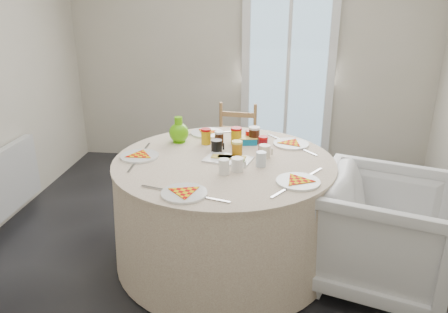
# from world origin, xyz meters

# --- Properties ---
(floor) EXTENTS (4.00, 4.00, 0.00)m
(floor) POSITION_xyz_m (0.00, 0.00, 0.00)
(floor) COLOR black
(floor) RESTS_ON ground
(wall_back) EXTENTS (4.00, 0.02, 2.60)m
(wall_back) POSITION_xyz_m (0.00, 2.00, 1.30)
(wall_back) COLOR #BCB5A3
(wall_back) RESTS_ON floor
(glass_door) EXTENTS (1.00, 0.08, 2.10)m
(glass_door) POSITION_xyz_m (0.40, 1.95, 1.05)
(glass_door) COLOR silver
(glass_door) RESTS_ON floor
(radiator) EXTENTS (0.07, 1.00, 0.55)m
(radiator) POSITION_xyz_m (-1.94, 0.20, 0.38)
(radiator) COLOR silver
(radiator) RESTS_ON floor
(table) EXTENTS (1.59, 1.59, 0.80)m
(table) POSITION_xyz_m (-0.07, -0.04, 0.38)
(table) COLOR #F2E3C5
(table) RESTS_ON floor
(wooden_chair) EXTENTS (0.43, 0.42, 0.88)m
(wooden_chair) POSITION_xyz_m (-0.09, 1.05, 0.47)
(wooden_chair) COLOR #9A5E45
(wooden_chair) RESTS_ON floor
(armchair) EXTENTS (0.99, 1.03, 0.85)m
(armchair) POSITION_xyz_m (1.01, -0.25, 0.39)
(armchair) COLOR silver
(armchair) RESTS_ON floor
(place_settings) EXTENTS (1.65, 1.65, 0.03)m
(place_settings) POSITION_xyz_m (-0.07, -0.04, 0.77)
(place_settings) COLOR white
(place_settings) RESTS_ON table
(jar_cluster) EXTENTS (0.56, 0.41, 0.15)m
(jar_cluster) POSITION_xyz_m (-0.03, 0.22, 0.82)
(jar_cluster) COLOR brown
(jar_cluster) RESTS_ON table
(butter_tub) EXTENTS (0.16, 0.13, 0.06)m
(butter_tub) POSITION_xyz_m (0.07, 0.31, 0.79)
(butter_tub) COLOR #0875AB
(butter_tub) RESTS_ON table
(green_pitcher) EXTENTS (0.18, 0.18, 0.20)m
(green_pitcher) POSITION_xyz_m (-0.46, 0.29, 0.87)
(green_pitcher) COLOR #57BB0A
(green_pitcher) RESTS_ON table
(cheese_platter) EXTENTS (0.36, 0.28, 0.04)m
(cheese_platter) POSITION_xyz_m (-0.04, -0.05, 0.77)
(cheese_platter) COLOR white
(cheese_platter) RESTS_ON table
(mugs_glasses) EXTENTS (0.78, 0.78, 0.11)m
(mugs_glasses) POSITION_xyz_m (0.04, -0.01, 0.81)
(mugs_glasses) COLOR gray
(mugs_glasses) RESTS_ON table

